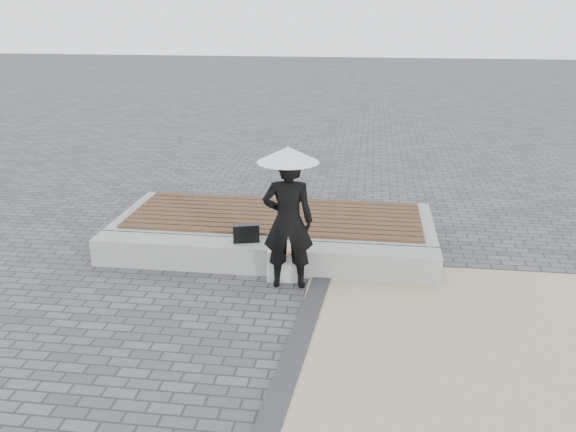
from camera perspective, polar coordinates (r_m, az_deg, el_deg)
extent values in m
plane|color=#505055|center=(7.31, -4.70, -10.25)|extent=(80.00, 80.00, 0.00)
cube|color=#C0AE8A|center=(6.95, 21.80, -13.31)|extent=(5.00, 5.00, 0.02)
cube|color=#313234|center=(6.76, 0.74, -12.65)|extent=(0.61, 5.20, 0.04)
cube|color=#A1A19B|center=(8.62, -2.46, -3.90)|extent=(5.00, 0.45, 0.40)
cube|color=gray|center=(9.72, -1.21, -1.14)|extent=(5.00, 2.00, 0.40)
imported|color=black|center=(7.88, 0.00, -0.54)|extent=(0.71, 0.51, 1.84)
cylinder|color=#B6B7BB|center=(7.75, 0.00, 2.29)|extent=(0.01, 0.01, 0.80)
cone|color=silver|center=(7.62, 0.00, 5.86)|extent=(0.80, 0.80, 0.19)
sphere|color=#B6B7BB|center=(7.59, 0.00, 6.68)|extent=(0.03, 0.03, 0.03)
cube|color=black|center=(8.59, -4.00, -1.64)|extent=(0.39, 0.23, 0.26)
cube|color=beige|center=(8.28, -0.52, -4.75)|extent=(0.43, 0.21, 0.44)
cube|color=red|center=(8.15, -0.57, -3.46)|extent=(0.30, 0.25, 0.01)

